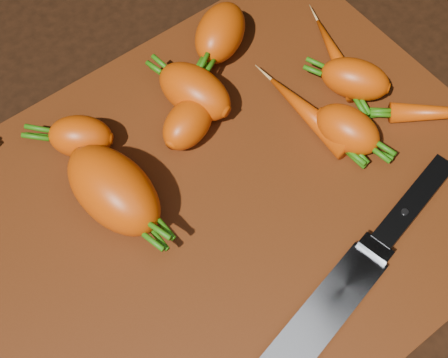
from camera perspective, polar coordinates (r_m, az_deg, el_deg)
ground at (r=0.58m, az=0.60°, el=-2.35°), size 2.00×2.00×0.01m
cutting_board at (r=0.57m, az=0.61°, el=-1.86°), size 0.50×0.40×0.01m
carrot_1 at (r=0.59m, az=-12.97°, el=3.80°), size 0.07×0.07×0.04m
carrot_2 at (r=0.55m, az=-10.06°, el=-0.97°), size 0.07×0.11×0.06m
carrot_3 at (r=0.60m, az=-2.70°, el=8.01°), size 0.07×0.09×0.05m
carrot_4 at (r=0.65m, az=-0.34°, el=13.22°), size 0.09×0.08×0.05m
carrot_5 at (r=0.59m, az=-3.32°, el=5.12°), size 0.07×0.06×0.04m
carrot_6 at (r=0.63m, az=11.90°, el=8.93°), size 0.07×0.08×0.04m
carrot_7 at (r=0.66m, az=10.24°, el=10.92°), size 0.06×0.10×0.02m
carrot_9 at (r=0.61m, az=7.75°, el=5.99°), size 0.03×0.11×0.03m
carrot_10 at (r=0.59m, az=11.23°, el=4.47°), size 0.06×0.07×0.04m
knife at (r=0.52m, az=8.63°, el=-12.65°), size 0.31×0.09×0.02m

